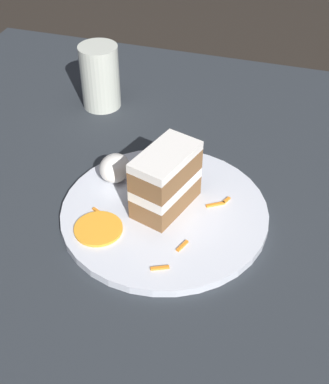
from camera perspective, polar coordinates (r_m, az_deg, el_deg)
ground_plane at (r=0.73m, az=3.30°, el=-7.70°), size 6.00×6.00×0.00m
dining_table at (r=0.72m, az=3.33°, el=-7.04°), size 1.12×1.20×0.02m
plate at (r=0.75m, az=0.00°, el=-2.20°), size 0.29×0.29×0.01m
cake_slice at (r=0.73m, az=0.14°, el=1.29°), size 0.11×0.08×0.09m
cream_dollop at (r=0.79m, az=-5.31°, el=2.57°), size 0.05×0.05×0.04m
orange_garnish at (r=0.72m, az=-7.07°, el=-3.90°), size 0.07×0.07×0.00m
carrot_shreds_scatter at (r=0.74m, az=1.91°, el=-2.54°), size 0.21×0.18×0.00m
drinking_glass at (r=0.98m, az=-6.85°, el=11.70°), size 0.07×0.07×0.12m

